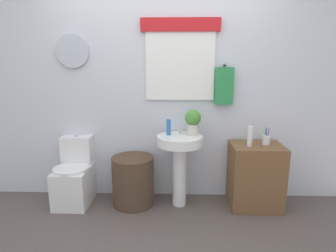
% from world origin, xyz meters
% --- Properties ---
extents(back_wall, '(4.40, 0.18, 2.60)m').
position_xyz_m(back_wall, '(0.00, 1.15, 1.31)').
color(back_wall, silver).
rests_on(back_wall, ground_plane).
extents(toilet, '(0.38, 0.51, 0.75)m').
position_xyz_m(toilet, '(-0.97, 0.88, 0.29)').
color(toilet, white).
rests_on(toilet, ground_plane).
extents(laundry_hamper, '(0.46, 0.46, 0.54)m').
position_xyz_m(laundry_hamper, '(-0.31, 0.85, 0.27)').
color(laundry_hamper, '#4C3828').
rests_on(laundry_hamper, ground_plane).
extents(pedestal_sink, '(0.49, 0.49, 0.79)m').
position_xyz_m(pedestal_sink, '(0.20, 0.85, 0.58)').
color(pedestal_sink, white).
rests_on(pedestal_sink, ground_plane).
extents(faucet, '(0.03, 0.03, 0.10)m').
position_xyz_m(faucet, '(0.20, 0.97, 0.84)').
color(faucet, silver).
rests_on(faucet, pedestal_sink).
extents(wooden_cabinet, '(0.54, 0.44, 0.70)m').
position_xyz_m(wooden_cabinet, '(1.03, 0.85, 0.35)').
color(wooden_cabinet, brown).
rests_on(wooden_cabinet, ground_plane).
extents(soap_bottle, '(0.05, 0.05, 0.17)m').
position_xyz_m(soap_bottle, '(0.08, 0.90, 0.87)').
color(soap_bottle, '#2D6BB7').
rests_on(soap_bottle, pedestal_sink).
extents(potted_plant, '(0.17, 0.17, 0.27)m').
position_xyz_m(potted_plant, '(0.34, 0.91, 0.94)').
color(potted_plant, beige).
rests_on(potted_plant, pedestal_sink).
extents(lotion_bottle, '(0.05, 0.05, 0.21)m').
position_xyz_m(lotion_bottle, '(0.93, 0.81, 0.80)').
color(lotion_bottle, white).
rests_on(lotion_bottle, wooden_cabinet).
extents(toothbrush_cup, '(0.08, 0.08, 0.19)m').
position_xyz_m(toothbrush_cup, '(1.12, 0.87, 0.75)').
color(toothbrush_cup, silver).
rests_on(toothbrush_cup, wooden_cabinet).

